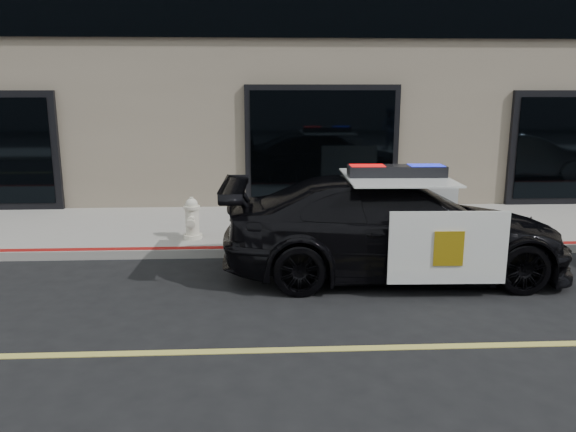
{
  "coord_description": "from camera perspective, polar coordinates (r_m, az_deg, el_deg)",
  "views": [
    {
      "loc": [
        -2.39,
        -5.61,
        2.77
      ],
      "look_at": [
        -2.0,
        2.2,
        1.0
      ],
      "focal_mm": 35.0,
      "sensor_mm": 36.0,
      "label": 1
    }
  ],
  "objects": [
    {
      "name": "ground",
      "position": [
        6.7,
        18.8,
        -12.39
      ],
      "size": [
        120.0,
        120.0,
        0.0
      ],
      "primitive_type": "plane",
      "color": "black",
      "rests_on": "ground"
    },
    {
      "name": "sidewalk_n",
      "position": [
        11.45,
        9.29,
        -1.04
      ],
      "size": [
        60.0,
        3.5,
        0.15
      ],
      "primitive_type": "cube",
      "color": "gray",
      "rests_on": "ground"
    },
    {
      "name": "police_car",
      "position": [
        8.59,
        10.75,
        -1.05
      ],
      "size": [
        2.51,
        5.25,
        1.68
      ],
      "color": "black",
      "rests_on": "ground"
    },
    {
      "name": "fire_hydrant",
      "position": [
        10.16,
        -9.72,
        -0.34
      ],
      "size": [
        0.34,
        0.47,
        0.75
      ],
      "color": "white",
      "rests_on": "sidewalk_n"
    }
  ]
}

